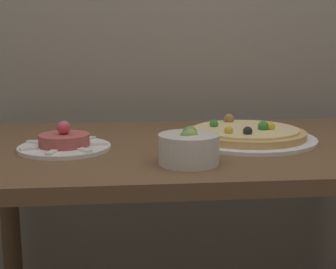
% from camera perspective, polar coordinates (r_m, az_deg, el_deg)
% --- Properties ---
extents(dining_table, '(1.28, 0.71, 0.77)m').
position_cam_1_polar(dining_table, '(1.27, 4.11, -6.07)').
color(dining_table, brown).
rests_on(dining_table, ground_plane).
extents(pizza_plate, '(0.38, 0.38, 0.06)m').
position_cam_1_polar(pizza_plate, '(1.28, 9.48, -0.02)').
color(pizza_plate, white).
rests_on(pizza_plate, dining_table).
extents(tartare_plate, '(0.23, 0.23, 0.07)m').
position_cam_1_polar(tartare_plate, '(1.19, -12.52, -1.08)').
color(tartare_plate, white).
rests_on(tartare_plate, dining_table).
extents(small_bowl, '(0.13, 0.13, 0.08)m').
position_cam_1_polar(small_bowl, '(1.02, 2.55, -1.63)').
color(small_bowl, silver).
rests_on(small_bowl, dining_table).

